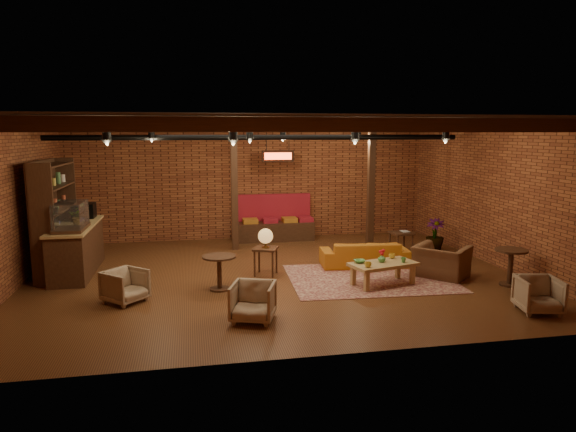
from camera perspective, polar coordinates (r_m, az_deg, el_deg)
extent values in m
plane|color=#3C1E0F|center=(10.85, -1.45, -6.60)|extent=(10.00, 10.00, 0.00)
cube|color=black|center=(10.43, -1.52, 10.55)|extent=(10.00, 8.00, 0.02)
cube|color=brown|center=(14.46, -4.08, 3.83)|extent=(10.00, 0.02, 3.20)
cube|color=brown|center=(6.66, 4.16, -2.60)|extent=(10.00, 0.02, 3.20)
cube|color=brown|center=(10.89, -28.41, 0.94)|extent=(0.02, 8.00, 3.20)
cube|color=brown|center=(12.36, 22.06, 2.24)|extent=(0.02, 8.00, 3.20)
cylinder|color=black|center=(12.01, -2.77, 8.71)|extent=(9.60, 0.12, 0.12)
cube|color=black|center=(13.01, -5.97, 3.20)|extent=(0.16, 0.16, 3.20)
cube|color=black|center=(13.16, 9.20, 3.20)|extent=(0.16, 0.16, 3.20)
imported|color=#337F33|center=(11.85, -21.94, 0.12)|extent=(0.35, 0.39, 0.30)
cube|color=#FF4419|center=(13.60, -1.14, 6.68)|extent=(0.86, 0.06, 0.30)
cube|color=maroon|center=(10.75, 9.02, -6.83)|extent=(3.40, 2.67, 0.01)
imported|color=#AB5F17|center=(11.63, 8.47, -4.17)|extent=(1.99, 0.92, 0.56)
cube|color=#A2824B|center=(10.25, 10.54, -5.29)|extent=(1.43, 0.96, 0.06)
cube|color=#A2824B|center=(9.82, 8.73, -7.24)|extent=(0.08, 0.08, 0.39)
cube|color=#A2824B|center=(10.46, 13.66, -6.38)|extent=(0.08, 0.08, 0.39)
cube|color=#A2824B|center=(10.19, 7.26, -6.60)|extent=(0.08, 0.08, 0.39)
cube|color=#A2824B|center=(10.80, 12.10, -5.82)|extent=(0.08, 0.08, 0.39)
imported|color=gold|center=(9.84, 8.88, -5.36)|extent=(0.16, 0.16, 0.10)
imported|color=#458B3F|center=(10.33, 12.70, -4.79)|extent=(0.13, 0.13, 0.10)
imported|color=gold|center=(10.60, 11.47, -4.37)|extent=(0.16, 0.16, 0.10)
imported|color=#458B3F|center=(10.16, 7.95, -5.00)|extent=(0.28, 0.28, 0.06)
imported|color=#458B3F|center=(10.27, 10.38, -4.72)|extent=(0.15, 0.15, 0.13)
sphere|color=red|center=(10.23, 10.40, -3.97)|extent=(0.10, 0.10, 0.10)
cube|color=black|center=(10.76, -2.51, -3.65)|extent=(0.62, 0.62, 0.05)
cylinder|color=black|center=(10.83, -2.49, -5.16)|extent=(0.04, 0.04, 0.54)
cylinder|color=olive|center=(10.75, -2.51, -3.47)|extent=(0.16, 0.16, 0.02)
cylinder|color=olive|center=(10.73, -2.51, -3.06)|extent=(0.05, 0.05, 0.23)
sphere|color=orange|center=(10.70, -2.52, -2.23)|extent=(0.32, 0.32, 0.32)
cylinder|color=black|center=(9.80, -7.67, -4.50)|extent=(0.64, 0.64, 0.04)
cylinder|color=black|center=(9.88, -7.63, -6.30)|extent=(0.09, 0.09, 0.62)
cylinder|color=black|center=(9.96, -7.59, -8.02)|extent=(0.38, 0.38, 0.04)
imported|color=#BFAC94|center=(9.54, -17.66, -7.25)|extent=(0.86, 0.86, 0.65)
imported|color=#BFAC94|center=(8.26, -3.92, -9.28)|extent=(0.83, 0.80, 0.68)
imported|color=brown|center=(11.08, 16.72, -4.29)|extent=(1.17, 1.20, 0.89)
cube|color=black|center=(12.86, 12.48, -1.85)|extent=(0.56, 0.56, 0.04)
cylinder|color=black|center=(12.91, 12.43, -3.06)|extent=(0.04, 0.04, 0.51)
imported|color=black|center=(12.85, 12.48, -1.70)|extent=(0.21, 0.27, 0.02)
cylinder|color=black|center=(10.88, 23.58, -3.50)|extent=(0.62, 0.62, 0.04)
cylinder|color=black|center=(10.96, 23.46, -5.28)|extent=(0.10, 0.10, 0.68)
cylinder|color=black|center=(11.04, 23.35, -6.98)|extent=(0.37, 0.37, 0.04)
imported|color=#BFAC94|center=(9.57, 26.09, -7.70)|extent=(0.75, 0.72, 0.66)
imported|color=#4C7F4C|center=(13.47, 16.16, 1.36)|extent=(1.77, 1.77, 2.39)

